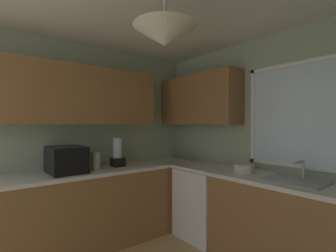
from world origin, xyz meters
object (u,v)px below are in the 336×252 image
object	(u,v)px
dishwasher	(205,203)
kettle	(96,161)
sink_assembly	(296,180)
bowl	(244,168)
microwave	(66,159)
blender_appliance	(118,154)

from	to	relation	value
dishwasher	kettle	distance (m)	1.48
sink_assembly	bowl	distance (m)	0.56
microwave	sink_assembly	world-z (taller)	microwave
blender_appliance	bowl	bearing A→B (deg)	37.42
dishwasher	bowl	xyz separation A→B (m)	(0.56, 0.03, 0.53)
kettle	sink_assembly	world-z (taller)	kettle
dishwasher	kettle	world-z (taller)	kettle
blender_appliance	kettle	bearing A→B (deg)	-86.11
sink_assembly	bowl	bearing A→B (deg)	-179.25
microwave	kettle	bearing A→B (deg)	86.59
bowl	dishwasher	bearing A→B (deg)	-176.95
kettle	dishwasher	bearing A→B (deg)	61.93
kettle	sink_assembly	xyz separation A→B (m)	(1.77, 1.24, -0.09)
kettle	bowl	distance (m)	1.72
microwave	blender_appliance	xyz separation A→B (m)	(0.00, 0.63, 0.02)
sink_assembly	bowl	size ratio (longest dim) A/B	2.23
kettle	blender_appliance	xyz separation A→B (m)	(-0.02, 0.29, 0.06)
bowl	kettle	bearing A→B (deg)	-134.36
kettle	sink_assembly	size ratio (longest dim) A/B	0.39
microwave	kettle	size ratio (longest dim) A/B	2.34
sink_assembly	dishwasher	bearing A→B (deg)	-178.10
microwave	kettle	world-z (taller)	microwave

